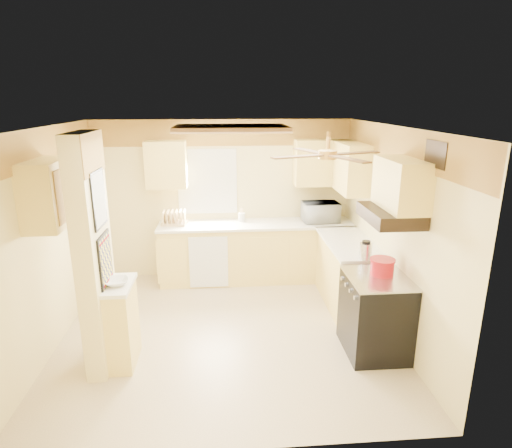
{
  "coord_description": "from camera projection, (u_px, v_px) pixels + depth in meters",
  "views": [
    {
      "loc": [
        -0.03,
        -4.77,
        2.8
      ],
      "look_at": [
        0.39,
        0.35,
        1.29
      ],
      "focal_mm": 30.0,
      "sensor_mm": 36.0,
      "label": 1
    }
  ],
  "objects": [
    {
      "name": "floor",
      "position": [
        227.0,
        331.0,
        5.35
      ],
      "size": [
        4.0,
        4.0,
        0.0
      ],
      "primitive_type": "plane",
      "color": "beige",
      "rests_on": "ground"
    },
    {
      "name": "ceiling",
      "position": [
        223.0,
        127.0,
        4.65
      ],
      "size": [
        4.0,
        4.0,
        0.0
      ],
      "primitive_type": "plane",
      "rotation": [
        3.14,
        0.0,
        0.0
      ],
      "color": "white",
      "rests_on": "wall_back"
    },
    {
      "name": "wall_back",
      "position": [
        224.0,
        200.0,
        6.82
      ],
      "size": [
        4.0,
        0.0,
        4.0
      ],
      "primitive_type": "plane",
      "rotation": [
        1.57,
        0.0,
        0.0
      ],
      "color": "#EFDA91",
      "rests_on": "floor"
    },
    {
      "name": "wall_front",
      "position": [
        228.0,
        315.0,
        3.18
      ],
      "size": [
        4.0,
        0.0,
        4.0
      ],
      "primitive_type": "plane",
      "rotation": [
        -1.57,
        0.0,
        0.0
      ],
      "color": "#EFDA91",
      "rests_on": "floor"
    },
    {
      "name": "wall_left",
      "position": [
        49.0,
        241.0,
        4.84
      ],
      "size": [
        0.0,
        3.8,
        3.8
      ],
      "primitive_type": "plane",
      "rotation": [
        1.57,
        0.0,
        1.57
      ],
      "color": "#EFDA91",
      "rests_on": "floor"
    },
    {
      "name": "wall_right",
      "position": [
        391.0,
        232.0,
        5.16
      ],
      "size": [
        0.0,
        3.8,
        3.8
      ],
      "primitive_type": "plane",
      "rotation": [
        1.57,
        0.0,
        -1.57
      ],
      "color": "#EFDA91",
      "rests_on": "floor"
    },
    {
      "name": "wallpaper_border",
      "position": [
        222.0,
        133.0,
        6.5
      ],
      "size": [
        4.0,
        0.02,
        0.4
      ],
      "primitive_type": "cube",
      "color": "gold",
      "rests_on": "wall_back"
    },
    {
      "name": "partition_column",
      "position": [
        94.0,
        256.0,
        4.37
      ],
      "size": [
        0.2,
        0.7,
        2.5
      ],
      "primitive_type": "cube",
      "color": "#EFDA91",
      "rests_on": "floor"
    },
    {
      "name": "partition_ledge",
      "position": [
        123.0,
        325.0,
        4.61
      ],
      "size": [
        0.25,
        0.55,
        0.9
      ],
      "primitive_type": "cube",
      "color": "#EED26E",
      "rests_on": "floor"
    },
    {
      "name": "ledge_top",
      "position": [
        119.0,
        285.0,
        4.48
      ],
      "size": [
        0.28,
        0.58,
        0.04
      ],
      "primitive_type": "cube",
      "color": "white",
      "rests_on": "partition_ledge"
    },
    {
      "name": "lower_cabinets_back",
      "position": [
        256.0,
        252.0,
        6.79
      ],
      "size": [
        3.0,
        0.6,
        0.9
      ],
      "primitive_type": "cube",
      "color": "#EED26E",
      "rests_on": "floor"
    },
    {
      "name": "lower_cabinets_right",
      "position": [
        348.0,
        275.0,
        5.93
      ],
      "size": [
        0.6,
        1.4,
        0.9
      ],
      "primitive_type": "cube",
      "color": "#EED26E",
      "rests_on": "floor"
    },
    {
      "name": "countertop_back",
      "position": [
        257.0,
        224.0,
        6.65
      ],
      "size": [
        3.04,
        0.64,
        0.04
      ],
      "primitive_type": "cube",
      "color": "white",
      "rests_on": "lower_cabinets_back"
    },
    {
      "name": "countertop_right",
      "position": [
        350.0,
        243.0,
        5.8
      ],
      "size": [
        0.64,
        1.44,
        0.04
      ],
      "primitive_type": "cube",
      "color": "white",
      "rests_on": "lower_cabinets_right"
    },
    {
      "name": "dishwasher_panel",
      "position": [
        209.0,
        262.0,
        6.44
      ],
      "size": [
        0.58,
        0.02,
        0.8
      ],
      "primitive_type": "cube",
      "color": "white",
      "rests_on": "lower_cabinets_back"
    },
    {
      "name": "window",
      "position": [
        207.0,
        182.0,
        6.7
      ],
      "size": [
        0.92,
        0.02,
        1.02
      ],
      "color": "white",
      "rests_on": "wall_back"
    },
    {
      "name": "upper_cab_back_left",
      "position": [
        166.0,
        165.0,
        6.41
      ],
      "size": [
        0.6,
        0.35,
        0.7
      ],
      "primitive_type": "cube",
      "color": "#EED26E",
      "rests_on": "wall_back"
    },
    {
      "name": "upper_cab_back_right",
      "position": [
        323.0,
        163.0,
        6.6
      ],
      "size": [
        0.9,
        0.35,
        0.7
      ],
      "primitive_type": "cube",
      "color": "#EED26E",
      "rests_on": "wall_back"
    },
    {
      "name": "upper_cab_right",
      "position": [
        350.0,
        167.0,
        6.17
      ],
      "size": [
        0.35,
        1.0,
        0.7
      ],
      "primitive_type": "cube",
      "color": "#EED26E",
      "rests_on": "wall_right"
    },
    {
      "name": "upper_cab_left_wall",
      "position": [
        49.0,
        194.0,
        4.45
      ],
      "size": [
        0.35,
        0.75,
        0.7
      ],
      "primitive_type": "cube",
      "color": "#EED26E",
      "rests_on": "wall_left"
    },
    {
      "name": "upper_cab_over_stove",
      "position": [
        401.0,
        184.0,
        4.42
      ],
      "size": [
        0.35,
        0.76,
        0.52
      ],
      "primitive_type": "cube",
      "color": "#EED26E",
      "rests_on": "wall_right"
    },
    {
      "name": "stove",
      "position": [
        375.0,
        314.0,
        4.83
      ],
      "size": [
        0.68,
        0.77,
        0.92
      ],
      "color": "black",
      "rests_on": "floor"
    },
    {
      "name": "range_hood",
      "position": [
        390.0,
        215.0,
        4.51
      ],
      "size": [
        0.5,
        0.76,
        0.14
      ],
      "primitive_type": "cube",
      "color": "black",
      "rests_on": "upper_cab_over_stove"
    },
    {
      "name": "poster_menu",
      "position": [
        99.0,
        199.0,
        4.21
      ],
      "size": [
        0.02,
        0.42,
        0.57
      ],
      "color": "black",
      "rests_on": "partition_column"
    },
    {
      "name": "poster_nashville",
      "position": [
        105.0,
        261.0,
        4.39
      ],
      "size": [
        0.02,
        0.42,
        0.57
      ],
      "color": "black",
      "rests_on": "partition_column"
    },
    {
      "name": "ceiling_light_panel",
      "position": [
        231.0,
        128.0,
        5.15
      ],
      "size": [
        1.35,
        0.95,
        0.06
      ],
      "color": "brown",
      "rests_on": "ceiling"
    },
    {
      "name": "ceiling_fan",
      "position": [
        328.0,
        154.0,
        4.12
      ],
      "size": [
        1.15,
        1.15,
        0.26
      ],
      "color": "gold",
      "rests_on": "ceiling"
    },
    {
      "name": "vent_grate",
      "position": [
        436.0,
        154.0,
        4.0
      ],
      "size": [
        0.02,
        0.4,
        0.25
      ],
      "primitive_type": "cube",
      "color": "black",
      "rests_on": "wall_right"
    },
    {
      "name": "microwave",
      "position": [
        321.0,
        212.0,
        6.7
      ],
      "size": [
        0.57,
        0.4,
        0.31
      ],
      "primitive_type": "imported",
      "rotation": [
        0.0,
        0.0,
        3.2
      ],
      "color": "white",
      "rests_on": "countertop_back"
    },
    {
      "name": "bowl",
      "position": [
        117.0,
        282.0,
        4.44
      ],
      "size": [
        0.3,
        0.3,
        0.06
      ],
      "primitive_type": "imported",
      "rotation": [
        0.0,
        0.0,
        0.26
      ],
      "color": "white",
      "rests_on": "ledge_top"
    },
    {
      "name": "dutch_oven",
      "position": [
        382.0,
        267.0,
        4.74
      ],
      "size": [
        0.28,
        0.28,
        0.19
      ],
      "color": "#AA111A",
      "rests_on": "stove"
    },
    {
      "name": "kettle",
      "position": [
        366.0,
        251.0,
        5.13
      ],
      "size": [
        0.15,
        0.15,
        0.23
      ],
      "color": "silver",
      "rests_on": "countertop_right"
    },
    {
      "name": "dish_rack",
      "position": [
        174.0,
        219.0,
        6.56
      ],
      "size": [
        0.4,
        0.31,
        0.21
      ],
      "color": "#D8B97C",
      "rests_on": "countertop_back"
    },
    {
      "name": "utensil_crock",
      "position": [
        242.0,
        217.0,
        6.73
      ],
      "size": [
        0.11,
        0.11,
        0.21
      ],
      "color": "white",
      "rests_on": "countertop_back"
    }
  ]
}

